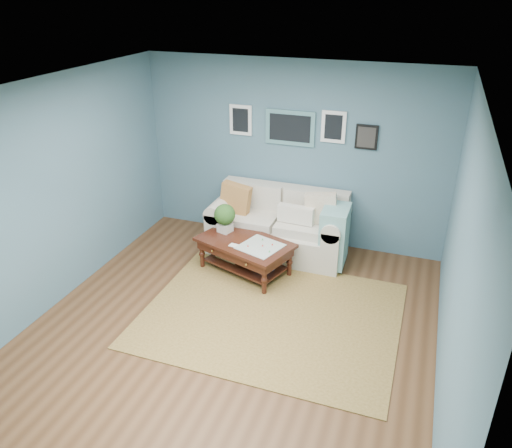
% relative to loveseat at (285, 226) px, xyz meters
% --- Properties ---
extents(room_shell, '(5.00, 5.02, 2.70)m').
position_rel_loveseat_xyz_m(room_shell, '(-0.04, -1.97, 0.94)').
color(room_shell, brown).
rests_on(room_shell, ground).
extents(area_rug, '(2.99, 2.39, 0.01)m').
position_rel_loveseat_xyz_m(area_rug, '(0.31, -1.57, -0.41)').
color(area_rug, brown).
rests_on(area_rug, ground).
extents(loveseat, '(2.01, 0.91, 1.03)m').
position_rel_loveseat_xyz_m(loveseat, '(0.00, 0.00, 0.00)').
color(loveseat, beige).
rests_on(loveseat, ground).
extents(coffee_table, '(1.42, 1.09, 0.88)m').
position_rel_loveseat_xyz_m(coffee_table, '(-0.40, -0.70, -0.03)').
color(coffee_table, black).
rests_on(coffee_table, ground).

